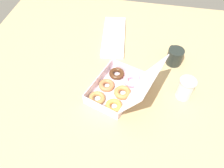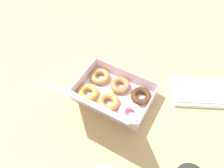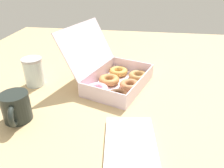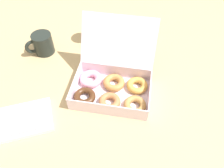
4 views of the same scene
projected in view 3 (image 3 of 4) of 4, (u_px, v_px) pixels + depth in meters
The scene contains 4 objects.
ground_plane at pixel (120, 89), 93.94cm from camera, with size 180.00×180.00×2.00cm, color tan.
donut_box at pixel (114, 78), 93.16cm from camera, with size 38.58×38.80×24.32cm.
coffee_mug at pixel (16, 107), 71.38cm from camera, with size 12.89×9.19×9.82cm.
glass_jar at pixel (34, 72), 92.67cm from camera, with size 8.45×8.45×12.12cm.
Camera 3 is at (-80.98, -8.36, 46.06)cm, focal length 35.00 mm.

